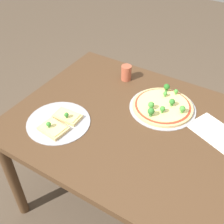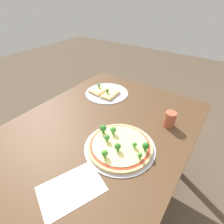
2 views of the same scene
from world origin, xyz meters
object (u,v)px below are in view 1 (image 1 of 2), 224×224
Objects in this scene: drinking_cup at (126,73)px; pizza_tray_slice at (59,122)px; dining_table at (149,140)px; pizza_tray_whole at (163,106)px.

pizza_tray_slice is at bearing -99.78° from drinking_cup.
pizza_tray_slice is at bearing -152.97° from dining_table.
pizza_tray_whole is at bearing 44.40° from pizza_tray_slice.
drinking_cup reaches higher than pizza_tray_slice.
pizza_tray_slice is (-0.38, -0.37, -0.01)m from pizza_tray_whole.
drinking_cup is at bearing 135.17° from dining_table.
drinking_cup reaches higher than pizza_tray_whole.
drinking_cup reaches higher than dining_table.
drinking_cup is (0.09, 0.51, 0.04)m from pizza_tray_slice.
pizza_tray_whole is (-0.01, 0.17, 0.09)m from dining_table.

